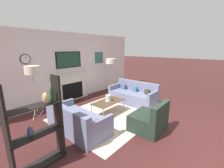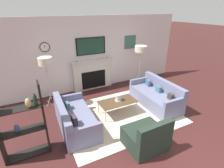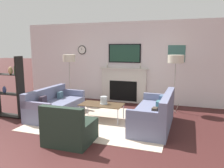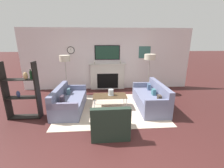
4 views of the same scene
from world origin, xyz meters
name	(u,v)px [view 3 (image 3 of 4)]	position (x,y,z in m)	size (l,w,h in m)	color
fireplace_wall	(125,66)	(0.00, 4.90, 1.23)	(7.58, 0.28, 2.70)	silver
area_rug	(101,121)	(0.00, 2.70, 0.01)	(3.31, 2.55, 0.01)	beige
couch_left	(55,106)	(-1.35, 2.70, 0.27)	(0.88, 1.77, 0.75)	slate
couch_right	(155,115)	(1.35, 2.70, 0.29)	(0.84, 1.85, 0.82)	slate
armchair	(69,130)	(-0.10, 1.29, 0.27)	(0.88, 0.79, 0.80)	#1F2C24
coffee_table	(102,105)	(-0.02, 2.78, 0.39)	(1.10, 0.58, 0.42)	#4C3823
hurricane_candle	(104,101)	(0.02, 2.83, 0.50)	(0.20, 0.20, 0.19)	silver
floor_lamp_left	(69,59)	(-1.70, 4.15, 1.48)	(0.41, 0.41, 1.63)	#9E998E
floor_lamp_right	(176,60)	(1.70, 4.15, 1.51)	(0.45, 0.45, 1.65)	#9E998E
shelf_unit	(8,87)	(-2.50, 2.25, 0.80)	(0.90, 0.28, 1.63)	black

